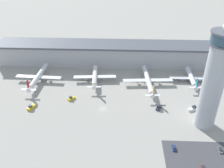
% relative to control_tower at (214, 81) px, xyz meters
% --- Properties ---
extents(ground_plane, '(1000.00, 1000.00, 0.00)m').
position_rel_control_tower_xyz_m(ground_plane, '(-65.03, 13.59, -32.33)').
color(ground_plane, '#9E9B93').
extents(terminal_building, '(201.91, 25.00, 19.45)m').
position_rel_control_tower_xyz_m(terminal_building, '(-65.03, 83.59, -22.50)').
color(terminal_building, '#B2B2B7').
rests_on(terminal_building, ground).
extents(control_tower, '(15.16, 15.16, 66.14)m').
position_rel_control_tower_xyz_m(control_tower, '(0.00, 0.00, 0.00)').
color(control_tower, '#ADB2BC').
rests_on(control_tower, ground).
extents(airplane_gate_alpha, '(37.28, 41.53, 13.00)m').
position_rel_control_tower_xyz_m(airplane_gate_alpha, '(-120.31, 47.61, -27.73)').
color(airplane_gate_alpha, silver).
rests_on(airplane_gate_alpha, ground).
extents(airplane_gate_bravo, '(34.68, 34.66, 12.64)m').
position_rel_control_tower_xyz_m(airplane_gate_bravo, '(-74.43, 50.16, -27.81)').
color(airplane_gate_bravo, white).
rests_on(airplane_gate_bravo, ground).
extents(airplane_gate_charlie, '(39.92, 45.77, 12.60)m').
position_rel_control_tower_xyz_m(airplane_gate_charlie, '(-31.69, 46.25, -27.82)').
color(airplane_gate_charlie, silver).
rests_on(airplane_gate_charlie, ground).
extents(airplane_gate_delta, '(34.77, 32.81, 12.20)m').
position_rel_control_tower_xyz_m(airplane_gate_delta, '(3.82, 52.76, -28.45)').
color(airplane_gate_delta, silver).
rests_on(airplane_gate_delta, ground).
extents(service_truck_catering, '(4.70, 7.04, 3.08)m').
position_rel_control_tower_xyz_m(service_truck_catering, '(-114.90, 11.79, -31.26)').
color(service_truck_catering, black).
rests_on(service_truck_catering, ground).
extents(service_truck_fuel, '(8.64, 5.30, 2.90)m').
position_rel_control_tower_xyz_m(service_truck_fuel, '(-2.86, 15.14, -31.32)').
color(service_truck_fuel, black).
rests_on(service_truck_fuel, ground).
extents(service_truck_baggage, '(4.96, 6.37, 2.90)m').
position_rel_control_tower_xyz_m(service_truck_baggage, '(-26.41, 15.24, -31.32)').
color(service_truck_baggage, black).
rests_on(service_truck_baggage, ground).
extents(service_truck_water, '(5.53, 5.76, 2.63)m').
position_rel_control_tower_xyz_m(service_truck_water, '(-89.02, 23.72, -31.42)').
color(service_truck_water, black).
rests_on(service_truck_water, ground).
extents(car_white_wagon, '(1.85, 4.41, 1.51)m').
position_rel_control_tower_xyz_m(car_white_wagon, '(-9.32, -35.62, -31.74)').
color(car_white_wagon, black).
rests_on(car_white_wagon, ground).
extents(car_red_hatchback, '(1.94, 4.66, 1.48)m').
position_rel_control_tower_xyz_m(car_red_hatchback, '(3.49, -22.23, -31.76)').
color(car_red_hatchback, black).
rests_on(car_red_hatchback, ground).
extents(car_silver_sedan, '(1.76, 4.77, 1.57)m').
position_rel_control_tower_xyz_m(car_silver_sedan, '(-22.22, -21.81, -31.72)').
color(car_silver_sedan, black).
rests_on(car_silver_sedan, ground).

